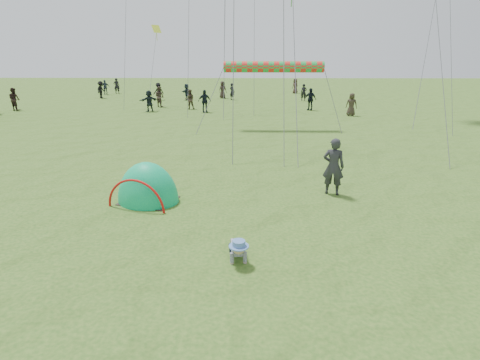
{
  "coord_description": "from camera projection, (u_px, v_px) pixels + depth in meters",
  "views": [
    {
      "loc": [
        -0.18,
        -7.55,
        4.21
      ],
      "look_at": [
        -0.37,
        2.11,
        1.0
      ],
      "focal_mm": 28.0,
      "sensor_mm": 36.0,
      "label": 1
    }
  ],
  "objects": [
    {
      "name": "crowd_person_8",
      "position": [
        105.0,
        87.0,
        42.63
      ],
      "size": [
        1.01,
        0.84,
        1.62
      ],
      "primitive_type": "imported",
      "rotation": [
        0.0,
        0.0,
        3.7
      ],
      "color": "#303C4B",
      "rests_on": "ground"
    },
    {
      "name": "crowd_person_13",
      "position": [
        14.0,
        99.0,
        30.19
      ],
      "size": [
        1.07,
        0.96,
        1.79
      ],
      "primitive_type": "imported",
      "rotation": [
        0.0,
        0.0,
        2.75
      ],
      "color": "black",
      "rests_on": "ground"
    },
    {
      "name": "rainbow_tube_kite",
      "position": [
        274.0,
        67.0,
        21.78
      ],
      "size": [
        5.82,
        0.64,
        0.64
      ],
      "primitive_type": "cylinder",
      "rotation": [
        0.0,
        1.57,
        0.0
      ],
      "color": "red"
    },
    {
      "name": "crowd_person_12",
      "position": [
        117.0,
        86.0,
        43.78
      ],
      "size": [
        0.73,
        0.59,
        1.76
      ],
      "primitive_type": "imported",
      "rotation": [
        0.0,
        0.0,
        3.43
      ],
      "color": "black",
      "rests_on": "ground"
    },
    {
      "name": "diamond_kite_8",
      "position": [
        156.0,
        29.0,
        32.37
      ],
      "size": [
        0.81,
        0.81,
        0.66
      ],
      "primitive_type": "plane",
      "rotation": [
        1.05,
        0.0,
        0.79
      ],
      "color": "#DEF434"
    },
    {
      "name": "crowd_person_6",
      "position": [
        232.0,
        91.0,
        37.53
      ],
      "size": [
        0.7,
        0.69,
        1.64
      ],
      "primitive_type": "imported",
      "rotation": [
        0.0,
        0.0,
        2.4
      ],
      "color": "black",
      "rests_on": "ground"
    },
    {
      "name": "ground",
      "position": [
        255.0,
        251.0,
        8.49
      ],
      "size": [
        140.0,
        140.0,
        0.0
      ],
      "primitive_type": "plane",
      "color": "#295118"
    },
    {
      "name": "crowd_person_9",
      "position": [
        159.0,
        91.0,
        37.49
      ],
      "size": [
        1.23,
        1.16,
        1.67
      ],
      "primitive_type": "imported",
      "rotation": [
        0.0,
        0.0,
        3.82
      ],
      "color": "black",
      "rests_on": "ground"
    },
    {
      "name": "crowd_person_4",
      "position": [
        295.0,
        86.0,
        44.0
      ],
      "size": [
        0.92,
        0.99,
        1.7
      ],
      "primitive_type": "imported",
      "rotation": [
        0.0,
        0.0,
        5.33
      ],
      "color": "#3F2D28",
      "rests_on": "ground"
    },
    {
      "name": "crowd_person_16",
      "position": [
        351.0,
        104.0,
        27.44
      ],
      "size": [
        0.92,
        0.73,
        1.65
      ],
      "primitive_type": "imported",
      "rotation": [
        0.0,
        0.0,
        2.85
      ],
      "color": "#32291F",
      "rests_on": "ground"
    },
    {
      "name": "crowd_person_7",
      "position": [
        190.0,
        99.0,
        30.89
      ],
      "size": [
        0.88,
        0.74,
        1.6
      ],
      "primitive_type": "imported",
      "rotation": [
        0.0,
        0.0,
        3.33
      ],
      "color": "#413527",
      "rests_on": "ground"
    },
    {
      "name": "crowd_person_15",
      "position": [
        101.0,
        90.0,
        38.94
      ],
      "size": [
        0.9,
        1.24,
        1.73
      ],
      "primitive_type": "imported",
      "rotation": [
        0.0,
        0.0,
        1.32
      ],
      "color": "black",
      "rests_on": "ground"
    },
    {
      "name": "crowd_person_0",
      "position": [
        304.0,
        92.0,
        36.63
      ],
      "size": [
        0.66,
        0.5,
        1.62
      ],
      "primitive_type": "imported",
      "rotation": [
        0.0,
        0.0,
        6.08
      ],
      "color": "black",
      "rests_on": "ground"
    },
    {
      "name": "crawling_toddler",
      "position": [
        238.0,
        248.0,
        8.03
      ],
      "size": [
        0.63,
        0.83,
        0.59
      ],
      "primitive_type": null,
      "rotation": [
        0.0,
        0.0,
        0.13
      ],
      "color": "black",
      "rests_on": "ground"
    },
    {
      "name": "crowd_person_5",
      "position": [
        149.0,
        101.0,
        29.57
      ],
      "size": [
        1.48,
        1.37,
        1.65
      ],
      "primitive_type": "imported",
      "rotation": [
        0.0,
        0.0,
        3.85
      ],
      "color": "black",
      "rests_on": "ground"
    },
    {
      "name": "crowd_person_11",
      "position": [
        187.0,
        92.0,
        37.3
      ],
      "size": [
        0.85,
        1.55,
        1.59
      ],
      "primitive_type": "imported",
      "rotation": [
        0.0,
        0.0,
        4.44
      ],
      "color": "#1F2B35",
      "rests_on": "ground"
    },
    {
      "name": "standing_adult",
      "position": [
        333.0,
        167.0,
        11.73
      ],
      "size": [
        0.76,
        0.61,
        1.82
      ],
      "primitive_type": "imported",
      "rotation": [
        0.0,
        0.0,
        2.85
      ],
      "color": "#27272C",
      "rests_on": "ground"
    },
    {
      "name": "crowd_person_14",
      "position": [
        205.0,
        101.0,
        29.09
      ],
      "size": [
        1.1,
        0.75,
        1.73
      ],
      "primitive_type": "imported",
      "rotation": [
        0.0,
        0.0,
        0.35
      ],
      "color": "black",
      "rests_on": "ground"
    },
    {
      "name": "crowd_person_2",
      "position": [
        310.0,
        99.0,
        30.24
      ],
      "size": [
        1.08,
        0.97,
        1.76
      ],
      "primitive_type": "imported",
      "rotation": [
        0.0,
        0.0,
        5.63
      ],
      "color": "black",
      "rests_on": "ground"
    },
    {
      "name": "crowd_person_1",
      "position": [
        160.0,
        97.0,
        32.29
      ],
      "size": [
        1.07,
        1.02,
        1.74
      ],
      "primitive_type": "imported",
      "rotation": [
        0.0,
        0.0,
        2.55
      ],
      "color": "#42352E",
      "rests_on": "ground"
    },
    {
      "name": "crowd_person_10",
      "position": [
        223.0,
        90.0,
        38.94
      ],
      "size": [
        1.01,
        0.93,
        1.73
      ],
      "primitive_type": "imported",
      "rotation": [
        0.0,
        0.0,
        0.59
      ],
      "color": "#2E2320",
      "rests_on": "ground"
    },
    {
      "name": "popup_tent",
      "position": [
        149.0,
        201.0,
        11.42
      ],
      "size": [
        2.25,
        2.02,
        2.44
      ],
      "primitive_type": "ellipsoid",
      "rotation": [
        0.0,
        0.0,
        -0.28
      ],
      "color": "#00976A",
      "rests_on": "ground"
    }
  ]
}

